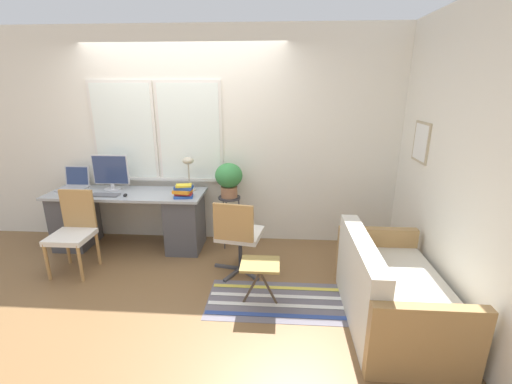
{
  "coord_description": "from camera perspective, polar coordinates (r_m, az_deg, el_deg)",
  "views": [
    {
      "loc": [
        1.17,
        -3.63,
        2.01
      ],
      "look_at": [
        0.92,
        0.15,
        0.82
      ],
      "focal_mm": 24.0,
      "sensor_mm": 36.0,
      "label": 1
    }
  ],
  "objects": [
    {
      "name": "keyboard",
      "position": [
        4.5,
        -23.83,
        -0.46
      ],
      "size": [
        0.33,
        0.13,
        0.02
      ],
      "color": "slate",
      "rests_on": "desk"
    },
    {
      "name": "ground_plane",
      "position": [
        4.31,
        -12.64,
        -10.85
      ],
      "size": [
        14.0,
        14.0,
        0.0
      ],
      "primitive_type": "plane",
      "color": "brown"
    },
    {
      "name": "book_stack",
      "position": [
        4.13,
        -12.02,
        0.15
      ],
      "size": [
        0.24,
        0.18,
        0.16
      ],
      "color": "#2851B2",
      "rests_on": "desk"
    },
    {
      "name": "folding_stool",
      "position": [
        3.26,
        0.69,
        -12.49
      ],
      "size": [
        0.36,
        0.31,
        0.44
      ],
      "color": "olive",
      "rests_on": "ground_plane"
    },
    {
      "name": "mouse",
      "position": [
        4.38,
        -20.96,
        -0.48
      ],
      "size": [
        0.04,
        0.07,
        0.04
      ],
      "color": "black",
      "rests_on": "desk"
    },
    {
      "name": "couch_loveseat",
      "position": [
        3.33,
        21.47,
        -15.47
      ],
      "size": [
        0.79,
        1.39,
        0.77
      ],
      "rotation": [
        0.0,
        0.0,
        1.57
      ],
      "color": "silver",
      "rests_on": "ground_plane"
    },
    {
      "name": "potted_plant",
      "position": [
        4.23,
        -4.54,
        2.39
      ],
      "size": [
        0.34,
        0.34,
        0.43
      ],
      "color": "#9E6B4C",
      "rests_on": "plant_stand"
    },
    {
      "name": "plant_stand",
      "position": [
        4.32,
        -4.44,
        -1.78
      ],
      "size": [
        0.28,
        0.28,
        0.67
      ],
      "color": "#333338",
      "rests_on": "ground_plane"
    },
    {
      "name": "wall_right_with_picture",
      "position": [
        3.99,
        26.39,
        6.08
      ],
      "size": [
        0.08,
        9.0,
        2.7
      ],
      "color": "white",
      "rests_on": "ground_plane"
    },
    {
      "name": "laptop",
      "position": [
        4.97,
        -28.05,
        1.16
      ],
      "size": [
        0.32,
        0.3,
        0.27
      ],
      "color": "#B7B7BC",
      "rests_on": "desk"
    },
    {
      "name": "desk_lamp",
      "position": [
        4.33,
        -11.22,
        4.34
      ],
      "size": [
        0.16,
        0.16,
        0.43
      ],
      "color": "#BCB299",
      "rests_on": "desk"
    },
    {
      "name": "desk_chair_wooden",
      "position": [
        4.31,
        -28.16,
        -5.6
      ],
      "size": [
        0.42,
        0.43,
        0.9
      ],
      "rotation": [
        0.0,
        0.0,
        0.0
      ],
      "color": "#B2844C",
      "rests_on": "ground_plane"
    },
    {
      "name": "wall_back_with_window",
      "position": [
        4.52,
        -11.59,
        8.68
      ],
      "size": [
        9.0,
        0.12,
        2.7
      ],
      "color": "white",
      "rests_on": "ground_plane"
    },
    {
      "name": "monitor",
      "position": [
        4.67,
        -23.04,
        3.01
      ],
      "size": [
        0.45,
        0.21,
        0.45
      ],
      "color": "silver",
      "rests_on": "desk"
    },
    {
      "name": "floor_rug_striped",
      "position": [
        3.5,
        4.04,
        -17.66
      ],
      "size": [
        1.42,
        0.67,
        0.01
      ],
      "color": "slate",
      "rests_on": "ground_plane"
    },
    {
      "name": "office_chair_swivel",
      "position": [
        3.72,
        -2.97,
        -7.08
      ],
      "size": [
        0.59,
        0.59,
        0.87
      ],
      "rotation": [
        0.0,
        0.0,
        2.96
      ],
      "color": "#47474C",
      "rests_on": "ground_plane"
    },
    {
      "name": "desk",
      "position": [
        4.65,
        -20.36,
        -4.1
      ],
      "size": [
        1.92,
        0.6,
        0.74
      ],
      "color": "#9EA3A8",
      "rests_on": "ground_plane"
    }
  ]
}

